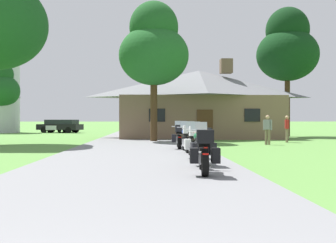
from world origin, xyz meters
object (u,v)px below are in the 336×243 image
(motorcycle_blue_farthest_in_row, at_px, (179,137))
(parked_black_suv_far_left, at_px, (61,126))
(motorcycle_blue_fourth_in_row, at_px, (186,139))
(parked_silver_sedan_far_left, at_px, (62,127))
(bystander_gray_shirt_near_lodge, at_px, (268,128))
(tree_right_of_lodge, at_px, (287,48))
(motorcycle_green_second_in_row, at_px, (201,146))
(tree_by_lodge_front, at_px, (154,48))
(motorcycle_orange_nearest_to_camera, at_px, (204,152))
(motorcycle_black_third_in_row, at_px, (193,142))
(bystander_red_shirt_beside_signpost, at_px, (287,127))

(motorcycle_blue_farthest_in_row, xyz_separation_m, parked_black_suv_far_left, (-10.92, 24.69, 0.17))
(motorcycle_blue_fourth_in_row, bearing_deg, parked_silver_sedan_far_left, 110.03)
(bystander_gray_shirt_near_lodge, relative_size, tree_right_of_lodge, 0.15)
(motorcycle_blue_farthest_in_row, xyz_separation_m, tree_right_of_lodge, (10.10, 14.49, 6.81))
(motorcycle_green_second_in_row, distance_m, tree_by_lodge_front, 14.66)
(parked_silver_sedan_far_left, bearing_deg, motorcycle_orange_nearest_to_camera, -62.11)
(motorcycle_black_third_in_row, relative_size, tree_right_of_lodge, 0.19)
(motorcycle_blue_farthest_in_row, relative_size, bystander_red_shirt_beside_signpost, 1.25)
(tree_by_lodge_front, bearing_deg, motorcycle_orange_nearest_to_camera, -85.91)
(motorcycle_orange_nearest_to_camera, relative_size, motorcycle_black_third_in_row, 1.00)
(motorcycle_black_third_in_row, distance_m, motorcycle_blue_fourth_in_row, 2.50)
(motorcycle_green_second_in_row, xyz_separation_m, parked_black_suv_far_left, (-11.11, 31.57, 0.17))
(bystander_red_shirt_beside_signpost, bearing_deg, tree_by_lodge_front, 94.26)
(motorcycle_blue_fourth_in_row, height_order, tree_right_of_lodge, tree_right_of_lodge)
(bystander_gray_shirt_near_lodge, bearing_deg, motorcycle_green_second_in_row, -70.60)
(tree_right_of_lodge, xyz_separation_m, parked_black_suv_far_left, (-21.02, 10.19, -6.64))
(bystander_gray_shirt_near_lodge, bearing_deg, motorcycle_orange_nearest_to_camera, -67.33)
(motorcycle_black_third_in_row, relative_size, motorcycle_blue_farthest_in_row, 1.00)
(tree_by_lodge_front, bearing_deg, parked_silver_sedan_far_left, 117.22)
(bystander_gray_shirt_near_lodge, height_order, bystander_red_shirt_beside_signpost, same)
(tree_by_lodge_front, bearing_deg, motorcycle_green_second_in_row, -84.42)
(motorcycle_green_second_in_row, height_order, parked_black_suv_far_left, parked_black_suv_far_left)
(motorcycle_orange_nearest_to_camera, bearing_deg, bystander_red_shirt_beside_signpost, 68.04)
(motorcycle_blue_farthest_in_row, bearing_deg, tree_right_of_lodge, 56.40)
(motorcycle_blue_fourth_in_row, bearing_deg, tree_by_lodge_front, 96.67)
(tree_right_of_lodge, bearing_deg, motorcycle_blue_farthest_in_row, -124.87)
(parked_black_suv_far_left, bearing_deg, parked_silver_sedan_far_left, 21.90)
(motorcycle_green_second_in_row, relative_size, tree_by_lodge_front, 0.23)
(motorcycle_orange_nearest_to_camera, xyz_separation_m, parked_silver_sedan_far_left, (-11.03, 34.99, 0.03))
(bystander_red_shirt_beside_signpost, bearing_deg, parked_silver_sedan_far_left, 52.73)
(motorcycle_blue_fourth_in_row, height_order, motorcycle_blue_farthest_in_row, same)
(motorcycle_blue_fourth_in_row, distance_m, tree_by_lodge_front, 10.37)
(motorcycle_black_third_in_row, bearing_deg, motorcycle_green_second_in_row, -91.38)
(motorcycle_orange_nearest_to_camera, height_order, motorcycle_blue_farthest_in_row, same)
(bystander_gray_shirt_near_lodge, bearing_deg, motorcycle_blue_fourth_in_row, -87.16)
(parked_silver_sedan_far_left, bearing_deg, tree_by_lodge_front, -52.39)
(motorcycle_blue_farthest_in_row, height_order, bystander_gray_shirt_near_lodge, bystander_gray_shirt_near_lodge)
(bystander_gray_shirt_near_lodge, bearing_deg, motorcycle_blue_farthest_in_row, -101.44)
(motorcycle_orange_nearest_to_camera, distance_m, tree_by_lodge_front, 16.67)
(motorcycle_green_second_in_row, distance_m, tree_right_of_lodge, 24.53)
(bystander_gray_shirt_near_lodge, bearing_deg, tree_by_lodge_front, -161.84)
(motorcycle_black_third_in_row, height_order, tree_right_of_lodge, tree_right_of_lodge)
(motorcycle_green_second_in_row, height_order, motorcycle_blue_farthest_in_row, same)
(tree_by_lodge_front, bearing_deg, tree_right_of_lodge, 34.80)
(motorcycle_black_third_in_row, xyz_separation_m, tree_by_lodge_front, (-1.34, 11.27, 5.38))
(motorcycle_green_second_in_row, relative_size, bystander_gray_shirt_near_lodge, 1.25)
(bystander_red_shirt_beside_signpost, bearing_deg, motorcycle_blue_farthest_in_row, 139.69)
(motorcycle_black_third_in_row, bearing_deg, motorcycle_orange_nearest_to_camera, -93.77)
(motorcycle_blue_farthest_in_row, bearing_deg, parked_silver_sedan_far_left, 114.33)
(motorcycle_orange_nearest_to_camera, height_order, tree_right_of_lodge, tree_right_of_lodge)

